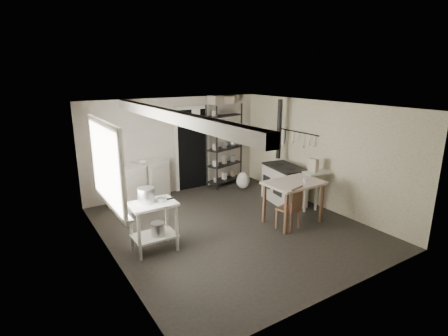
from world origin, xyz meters
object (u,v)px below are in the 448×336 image
work_table (293,204)px  flour_sack (243,179)px  prep_table (154,228)px  stove (284,183)px  base_cabinets (140,183)px  chair (289,204)px  stockpot (146,197)px  shelf_rack (224,149)px

work_table → flour_sack: (0.39, 2.22, -0.14)m
flour_sack → prep_table: bearing=-149.5°
stove → flour_sack: (-0.23, 1.27, -0.20)m
base_cabinets → stove: 3.25m
base_cabinets → stove: (2.78, -1.69, -0.02)m
chair → base_cabinets: bearing=109.6°
stockpot → work_table: stockpot is taller
shelf_rack → base_cabinets: bearing=166.8°
chair → flour_sack: bearing=60.1°
stove → work_table: 1.13m
flour_sack → chair: bearing=-105.5°
base_cabinets → work_table: bearing=-73.4°
shelf_rack → stove: size_ratio=1.97×
prep_table → shelf_rack: 3.77m
chair → work_table: bearing=16.9°
prep_table → stove: stove is taller
stove → chair: size_ratio=1.25×
stove → work_table: size_ratio=0.97×
stove → chair: chair is taller
work_table → chair: size_ratio=1.28×
stove → shelf_rack: bearing=112.8°
flour_sack → stockpot: bearing=-151.0°
stockpot → work_table: (2.79, -0.45, -0.56)m
shelf_rack → stove: 1.94m
prep_table → stove: 3.38m
shelf_rack → chair: 2.99m
stove → flour_sack: bearing=109.0°
prep_table → chair: bearing=-12.7°
base_cabinets → chair: 3.38m
flour_sack → base_cabinets: bearing=170.7°
prep_table → flour_sack: bearing=30.5°
base_cabinets → work_table: size_ratio=1.28×
flour_sack → work_table: bearing=-99.9°
stockpot → shelf_rack: size_ratio=0.14×
prep_table → work_table: prep_table is taller
stove → flour_sack: 1.31m
shelf_rack → flour_sack: (0.22, -0.54, -0.71)m
flour_sack → stove: bearing=-79.8°
work_table → chair: 0.34m
prep_table → stockpot: 0.55m
prep_table → base_cabinets: 2.32m
base_cabinets → flour_sack: (2.55, -0.42, -0.22)m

